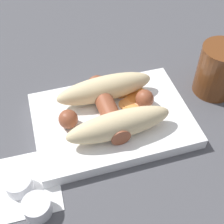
{
  "coord_description": "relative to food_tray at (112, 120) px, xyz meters",
  "views": [
    {
      "loc": [
        0.1,
        0.34,
        0.42
      ],
      "look_at": [
        0.0,
        0.0,
        0.03
      ],
      "focal_mm": 50.0,
      "sensor_mm": 36.0,
      "label": 1
    }
  ],
  "objects": [
    {
      "name": "ground_plane",
      "position": [
        0.0,
        0.0,
        -0.01
      ],
      "size": [
        3.0,
        3.0,
        0.0
      ],
      "primitive_type": "plane",
      "color": "#4C4C51"
    },
    {
      "name": "condiment_cup_near",
      "position": [
        0.17,
        0.08,
        0.0
      ],
      "size": [
        0.04,
        0.04,
        0.03
      ],
      "color": "white",
      "rests_on": "ground_plane"
    },
    {
      "name": "bread_roll",
      "position": [
        0.0,
        -0.0,
        0.03
      ],
      "size": [
        0.18,
        0.14,
        0.05
      ],
      "color": "beige",
      "rests_on": "food_tray"
    },
    {
      "name": "food_tray",
      "position": [
        0.0,
        0.0,
        0.0
      ],
      "size": [
        0.27,
        0.19,
        0.02
      ],
      "color": "white",
      "rests_on": "ground_plane"
    },
    {
      "name": "drink_glass",
      "position": [
        -0.21,
        -0.03,
        0.04
      ],
      "size": [
        0.08,
        0.08,
        0.1
      ],
      "color": "brown",
      "rests_on": "ground_plane"
    },
    {
      "name": "pickled_veggies",
      "position": [
        -0.05,
        -0.03,
        0.01
      ],
      "size": [
        0.07,
        0.07,
        0.0
      ],
      "color": "#F99E4C",
      "rests_on": "food_tray"
    },
    {
      "name": "sausage",
      "position": [
        0.01,
        -0.01,
        0.03
      ],
      "size": [
        0.17,
        0.14,
        0.03
      ],
      "color": "brown",
      "rests_on": "food_tray"
    },
    {
      "name": "napkin",
      "position": [
        0.16,
        0.08,
        -0.01
      ],
      "size": [
        0.11,
        0.11,
        0.0
      ],
      "color": "white",
      "rests_on": "ground_plane"
    },
    {
      "name": "condiment_cup_far",
      "position": [
        0.15,
        0.13,
        0.0
      ],
      "size": [
        0.04,
        0.04,
        0.03
      ],
      "color": "white",
      "rests_on": "ground_plane"
    }
  ]
}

